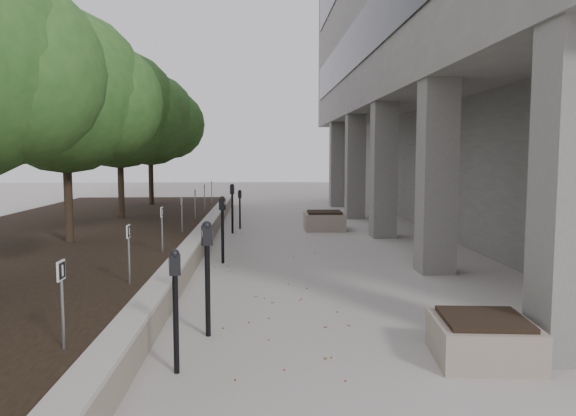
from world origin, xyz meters
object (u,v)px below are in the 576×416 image
object	(u,v)px
parking_meter_1	(176,312)
parking_meter_2	(208,279)
parking_meter_3	(223,230)
parking_meter_5	(240,209)
crabapple_tree_4	(120,134)
parking_meter_4	(232,209)
planter_front	(483,338)
crabapple_tree_5	(150,139)
planter_back	(324,220)
crabapple_tree_3	(66,127)

from	to	relation	value
parking_meter_1	parking_meter_2	world-z (taller)	parking_meter_2
parking_meter_3	parking_meter_5	world-z (taller)	parking_meter_3
crabapple_tree_4	parking_meter_3	distance (m)	7.27
parking_meter_2	parking_meter_4	distance (m)	9.99
parking_meter_1	planter_front	size ratio (longest dim) A/B	1.24
crabapple_tree_5	parking_meter_2	xyz separation A→B (m)	(3.83, -15.94, -2.33)
parking_meter_5	planter_front	xyz separation A→B (m)	(3.36, -12.11, -0.39)
crabapple_tree_5	parking_meter_5	bearing A→B (deg)	-51.72
parking_meter_1	parking_meter_3	size ratio (longest dim) A/B	0.93
planter_back	parking_meter_2	bearing A→B (deg)	-104.73
planter_front	crabapple_tree_3	bearing A→B (deg)	135.86
crabapple_tree_4	parking_meter_3	world-z (taller)	crabapple_tree_4
crabapple_tree_5	crabapple_tree_3	bearing A→B (deg)	-90.00
crabapple_tree_4	parking_meter_3	size ratio (longest dim) A/B	3.54
crabapple_tree_4	planter_front	world-z (taller)	crabapple_tree_4
crabapple_tree_4	parking_meter_4	xyz separation A→B (m)	(3.66, -0.94, -2.34)
planter_front	parking_meter_5	bearing A→B (deg)	105.49
parking_meter_1	parking_meter_5	bearing A→B (deg)	74.36
crabapple_tree_4	crabapple_tree_5	distance (m)	5.00
crabapple_tree_5	planter_front	distance (m)	18.69
crabapple_tree_5	planter_back	bearing A→B (deg)	-38.27
parking_meter_1	planter_front	bearing A→B (deg)	-10.87
crabapple_tree_4	parking_meter_1	bearing A→B (deg)	-73.61
crabapple_tree_5	parking_meter_3	bearing A→B (deg)	-71.17
crabapple_tree_5	parking_meter_4	distance (m)	7.36
parking_meter_5	planter_back	size ratio (longest dim) A/B	1.00
parking_meter_3	parking_meter_2	bearing A→B (deg)	-69.06
parking_meter_4	planter_back	bearing A→B (deg)	14.06
parking_meter_2	parking_meter_3	bearing A→B (deg)	71.83
parking_meter_3	parking_meter_5	distance (m)	5.92
parking_meter_3	parking_meter_4	world-z (taller)	parking_meter_4
crabapple_tree_4	parking_meter_5	bearing A→B (deg)	1.67
crabapple_tree_4	parking_meter_2	size ratio (longest dim) A/B	3.44
crabapple_tree_4	planter_front	size ratio (longest dim) A/B	4.74
crabapple_tree_4	planter_back	bearing A→B (deg)	-2.08
crabapple_tree_3	crabapple_tree_4	world-z (taller)	same
crabapple_tree_4	parking_meter_2	distance (m)	11.82
parking_meter_1	planter_back	bearing A→B (deg)	61.32
crabapple_tree_4	planter_back	distance (m)	7.22
parking_meter_5	planter_front	distance (m)	12.57
parking_meter_5	planter_back	distance (m)	2.83
crabapple_tree_5	planter_back	world-z (taller)	crabapple_tree_5
parking_meter_5	parking_meter_2	bearing A→B (deg)	-82.81
crabapple_tree_3	planter_back	bearing A→B (deg)	35.62
parking_meter_4	planter_front	world-z (taller)	parking_meter_4
parking_meter_2	parking_meter_5	size ratio (longest dim) A/B	1.21
crabapple_tree_3	parking_meter_4	distance (m)	5.94
parking_meter_2	planter_front	bearing A→B (deg)	-37.24
crabapple_tree_4	crabapple_tree_3	bearing A→B (deg)	-90.00
crabapple_tree_5	planter_front	xyz separation A→B (m)	(7.21, -17.00, -2.85)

